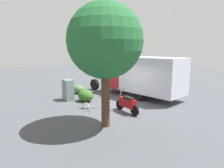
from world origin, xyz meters
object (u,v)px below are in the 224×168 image
box_truck_near (141,75)px  motorcycle (127,103)px  stop_sign (106,75)px  utility_cabinet (68,90)px  bike_rack_hoop (86,110)px  street_tree (105,41)px

box_truck_near → motorcycle: (-1.91, 3.35, -1.06)m
stop_sign → utility_cabinet: (3.05, 0.78, -1.26)m
stop_sign → bike_rack_hoop: size_ratio=3.45×
motorcycle → stop_sign: 2.03m
street_tree → box_truck_near: bearing=-64.7°
box_truck_near → utility_cabinet: 5.17m
box_truck_near → bike_rack_hoop: box_truck_near is taller
utility_cabinet → bike_rack_hoop: 2.67m
motorcycle → bike_rack_hoop: bearing=41.3°
stop_sign → motorcycle: bearing=-169.1°
motorcycle → box_truck_near: bearing=-54.3°
street_tree → bike_rack_hoop: street_tree is taller
box_truck_near → street_tree: size_ratio=1.45×
stop_sign → street_tree: size_ratio=0.55×
stop_sign → box_truck_near: bearing=-82.2°
utility_cabinet → stop_sign: bearing=-165.6°
stop_sign → utility_cabinet: bearing=14.4°
stop_sign → bike_rack_hoop: bearing=65.9°
street_tree → stop_sign: bearing=-40.7°
motorcycle → utility_cabinet: utility_cabinet is taller
motorcycle → street_tree: size_ratio=0.34×
motorcycle → utility_cabinet: 4.59m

